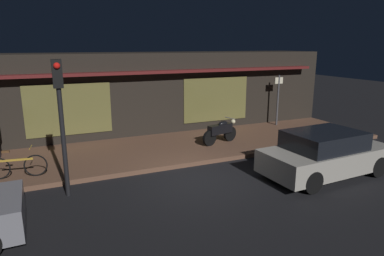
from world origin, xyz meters
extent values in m
plane|color=black|center=(0.00, 0.00, 0.00)|extent=(60.00, 60.00, 0.00)
cube|color=brown|center=(0.00, 3.00, 0.07)|extent=(18.00, 4.00, 0.15)
cube|color=black|center=(0.00, 6.40, 1.80)|extent=(18.00, 2.80, 3.60)
cube|color=brown|center=(-3.20, 4.98, 1.50)|extent=(3.20, 0.04, 2.00)
cube|color=brown|center=(3.20, 4.98, 1.50)|extent=(3.20, 0.04, 2.00)
cube|color=#591919|center=(0.00, 4.75, 2.85)|extent=(16.20, 0.50, 0.12)
cylinder|color=black|center=(1.64, 2.49, 0.45)|extent=(0.61, 0.27, 0.60)
cylinder|color=black|center=(2.70, 2.78, 0.45)|extent=(0.61, 0.27, 0.60)
cube|color=black|center=(2.17, 2.63, 0.73)|extent=(1.13, 0.56, 0.36)
ellipsoid|color=black|center=(2.32, 2.67, 0.93)|extent=(0.49, 0.35, 0.20)
sphere|color=#F9EDB7|center=(2.87, 2.82, 0.93)|extent=(0.18, 0.18, 0.18)
cylinder|color=gray|center=(2.67, 2.77, 1.10)|extent=(0.17, 0.54, 0.03)
torus|color=black|center=(-4.45, 1.75, 0.48)|extent=(0.66, 0.13, 0.66)
cube|color=#B78C2D|center=(-4.95, 1.82, 0.70)|extent=(0.90, 0.16, 0.06)
cube|color=brown|center=(-5.20, 1.85, 0.97)|extent=(0.21, 0.11, 0.06)
cylinder|color=#B78C2D|center=(-4.53, 1.76, 1.05)|extent=(0.08, 0.42, 0.02)
cylinder|color=#47474C|center=(6.19, 4.34, 1.35)|extent=(0.09, 0.09, 2.40)
cube|color=beige|center=(6.19, 4.34, 2.30)|extent=(0.44, 0.03, 0.30)
cylinder|color=black|center=(-3.68, 0.28, 1.80)|extent=(0.12, 0.12, 3.60)
cube|color=black|center=(-3.68, 0.28, 3.25)|extent=(0.24, 0.24, 0.70)
sphere|color=red|center=(-3.68, 0.15, 3.45)|extent=(0.16, 0.16, 0.16)
cylinder|color=black|center=(5.03, -0.49, 0.32)|extent=(0.65, 0.25, 0.64)
cylinder|color=black|center=(5.11, -2.05, 0.32)|extent=(0.65, 0.25, 0.64)
cylinder|color=black|center=(2.33, -0.64, 0.32)|extent=(0.65, 0.25, 0.64)
cylinder|color=black|center=(2.42, -2.20, 0.32)|extent=(0.65, 0.25, 0.64)
cube|color=#9E998E|center=(3.72, -1.35, 0.55)|extent=(4.19, 1.98, 0.68)
cube|color=black|center=(3.57, -1.35, 1.10)|extent=(2.28, 1.72, 0.64)
camera|label=1|loc=(-4.03, -8.81, 3.95)|focal=31.93mm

